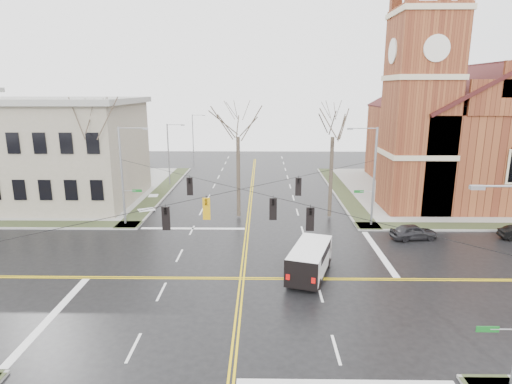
{
  "coord_description": "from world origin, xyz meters",
  "views": [
    {
      "loc": [
        1.34,
        -26.63,
        12.47
      ],
      "look_at": [
        0.86,
        6.0,
        4.56
      ],
      "focal_mm": 30.0,
      "sensor_mm": 36.0,
      "label": 1
    }
  ],
  "objects_px": {
    "streetlight_north_a": "(170,152)",
    "parked_car_a": "(413,232)",
    "cargo_van": "(310,258)",
    "church": "(460,124)",
    "signal_pole_ne": "(372,174)",
    "streetlight_north_b": "(194,136)",
    "tree_nw_near": "(238,131)",
    "signal_pole_nw": "(124,173)",
    "tree_ne": "(333,132)",
    "tree_nw_far": "(97,128)"
  },
  "relations": [
    {
      "from": "church",
      "to": "signal_pole_ne",
      "type": "bearing_deg",
      "value": -135.34
    },
    {
      "from": "tree_nw_near",
      "to": "tree_ne",
      "type": "height_order",
      "value": "tree_nw_near"
    },
    {
      "from": "tree_nw_near",
      "to": "tree_nw_far",
      "type": "bearing_deg",
      "value": -178.6
    },
    {
      "from": "church",
      "to": "tree_ne",
      "type": "xyz_separation_m",
      "value": [
        -16.75,
        -10.64,
        0.07
      ]
    },
    {
      "from": "parked_car_a",
      "to": "tree_nw_near",
      "type": "distance_m",
      "value": 18.14
    },
    {
      "from": "streetlight_north_a",
      "to": "streetlight_north_b",
      "type": "relative_size",
      "value": 1.0
    },
    {
      "from": "church",
      "to": "tree_nw_far",
      "type": "distance_m",
      "value": 40.55
    },
    {
      "from": "signal_pole_nw",
      "to": "parked_car_a",
      "type": "height_order",
      "value": "signal_pole_nw"
    },
    {
      "from": "signal_pole_ne",
      "to": "streetlight_north_a",
      "type": "height_order",
      "value": "signal_pole_ne"
    },
    {
      "from": "church",
      "to": "parked_car_a",
      "type": "height_order",
      "value": "church"
    },
    {
      "from": "signal_pole_nw",
      "to": "tree_nw_far",
      "type": "relative_size",
      "value": 0.74
    },
    {
      "from": "cargo_van",
      "to": "tree_ne",
      "type": "relative_size",
      "value": 0.51
    },
    {
      "from": "signal_pole_nw",
      "to": "tree_ne",
      "type": "distance_m",
      "value": 19.84
    },
    {
      "from": "tree_nw_far",
      "to": "streetlight_north_a",
      "type": "bearing_deg",
      "value": 75.84
    },
    {
      "from": "streetlight_north_b",
      "to": "tree_nw_far",
      "type": "relative_size",
      "value": 0.65
    },
    {
      "from": "tree_ne",
      "to": "church",
      "type": "bearing_deg",
      "value": 32.42
    },
    {
      "from": "signal_pole_nw",
      "to": "streetlight_north_a",
      "type": "distance_m",
      "value": 16.52
    },
    {
      "from": "streetlight_north_a",
      "to": "tree_nw_far",
      "type": "relative_size",
      "value": 0.65
    },
    {
      "from": "signal_pole_ne",
      "to": "cargo_van",
      "type": "height_order",
      "value": "signal_pole_ne"
    },
    {
      "from": "streetlight_north_b",
      "to": "signal_pole_nw",
      "type": "bearing_deg",
      "value": -91.05
    },
    {
      "from": "parked_car_a",
      "to": "tree_ne",
      "type": "relative_size",
      "value": 0.33
    },
    {
      "from": "church",
      "to": "parked_car_a",
      "type": "relative_size",
      "value": 7.14
    },
    {
      "from": "streetlight_north_a",
      "to": "streetlight_north_b",
      "type": "xyz_separation_m",
      "value": [
        0.0,
        20.0,
        0.0
      ]
    },
    {
      "from": "streetlight_north_b",
      "to": "parked_car_a",
      "type": "distance_m",
      "value": 47.26
    },
    {
      "from": "streetlight_north_a",
      "to": "cargo_van",
      "type": "height_order",
      "value": "streetlight_north_a"
    },
    {
      "from": "streetlight_north_b",
      "to": "cargo_van",
      "type": "distance_m",
      "value": 49.84
    },
    {
      "from": "streetlight_north_a",
      "to": "parked_car_a",
      "type": "xyz_separation_m",
      "value": [
        24.84,
        -20.03,
        -3.81
      ]
    },
    {
      "from": "cargo_van",
      "to": "signal_pole_ne",
      "type": "bearing_deg",
      "value": 76.17
    },
    {
      "from": "signal_pole_ne",
      "to": "parked_car_a",
      "type": "height_order",
      "value": "signal_pole_ne"
    },
    {
      "from": "signal_pole_nw",
      "to": "streetlight_north_b",
      "type": "bearing_deg",
      "value": 88.95
    },
    {
      "from": "streetlight_north_a",
      "to": "cargo_van",
      "type": "bearing_deg",
      "value": -60.74
    },
    {
      "from": "cargo_van",
      "to": "parked_car_a",
      "type": "height_order",
      "value": "cargo_van"
    },
    {
      "from": "signal_pole_ne",
      "to": "signal_pole_nw",
      "type": "bearing_deg",
      "value": 180.0
    },
    {
      "from": "signal_pole_ne",
      "to": "tree_ne",
      "type": "distance_m",
      "value": 5.53
    },
    {
      "from": "signal_pole_ne",
      "to": "tree_nw_near",
      "type": "bearing_deg",
      "value": 168.23
    },
    {
      "from": "streetlight_north_a",
      "to": "tree_ne",
      "type": "relative_size",
      "value": 0.68
    },
    {
      "from": "tree_nw_far",
      "to": "church",
      "type": "bearing_deg",
      "value": 15.81
    },
    {
      "from": "streetlight_north_b",
      "to": "tree_nw_near",
      "type": "relative_size",
      "value": 0.68
    },
    {
      "from": "cargo_van",
      "to": "church",
      "type": "bearing_deg",
      "value": 67.96
    },
    {
      "from": "cargo_van",
      "to": "tree_nw_far",
      "type": "distance_m",
      "value": 24.2
    },
    {
      "from": "church",
      "to": "streetlight_north_a",
      "type": "height_order",
      "value": "church"
    },
    {
      "from": "streetlight_north_b",
      "to": "tree_nw_near",
      "type": "distance_m",
      "value": 35.52
    },
    {
      "from": "signal_pole_ne",
      "to": "parked_car_a",
      "type": "relative_size",
      "value": 2.34
    },
    {
      "from": "cargo_van",
      "to": "tree_nw_far",
      "type": "relative_size",
      "value": 0.49
    },
    {
      "from": "parked_car_a",
      "to": "tree_ne",
      "type": "height_order",
      "value": "tree_ne"
    },
    {
      "from": "tree_ne",
      "to": "signal_pole_ne",
      "type": "bearing_deg",
      "value": -38.66
    },
    {
      "from": "church",
      "to": "signal_pole_ne",
      "type": "distance_m",
      "value": 19.22
    },
    {
      "from": "church",
      "to": "cargo_van",
      "type": "xyz_separation_m",
      "value": [
        -20.11,
        -24.11,
        -7.18
      ]
    },
    {
      "from": "signal_pole_ne",
      "to": "parked_car_a",
      "type": "bearing_deg",
      "value": -50.98
    },
    {
      "from": "church",
      "to": "streetlight_north_a",
      "type": "distance_m",
      "value": 35.78
    }
  ]
}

